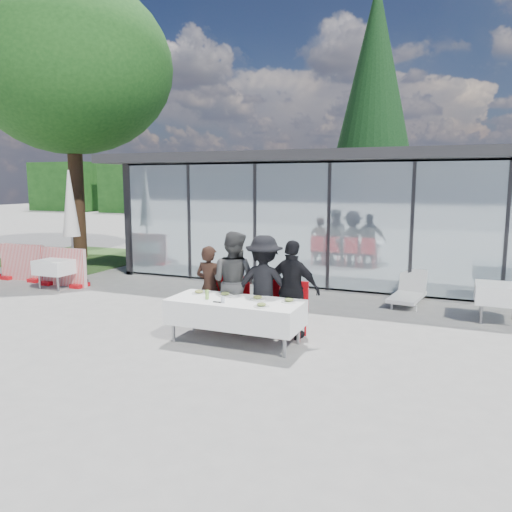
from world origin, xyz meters
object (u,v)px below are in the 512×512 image
Objects in this scene: spare_chair_b at (493,280)px; deciduous_tree at (70,68)px; dining_table at (235,312)px; diner_c at (264,286)px; diner_chair_c at (266,304)px; plate_extra at (261,305)px; folded_eyeglasses at (217,302)px; diner_b at (234,282)px; diner_chair_b at (236,301)px; spare_table_left at (57,267)px; diner_a at (210,287)px; plate_b at (225,294)px; plate_d at (289,301)px; plate_a at (199,292)px; diner_chair_d at (294,306)px; diner_chair_a at (212,298)px; diner_d at (293,290)px; plate_c at (258,298)px; market_umbrella at (70,211)px; spare_table_right at (499,294)px; conifer_tree at (374,98)px; juice_bottle at (207,295)px; lounger at (409,292)px.

deciduous_tree is at bearing 172.43° from spare_chair_b.
diner_c reaches higher than dining_table.
diner_chair_c is 1.09m from plate_extra.
diner_b is at bearing 98.03° from folded_eyeglasses.
diner_chair_b is at bearing -19.86° from diner_c.
diner_chair_c is 1.13× the size of spare_table_left.
diner_a reaches higher than diner_chair_c.
plate_b is at bearing 103.95° from diner_b.
diner_c is 0.77m from plate_d.
plate_a is 0.26× the size of spare_chair_b.
diner_chair_d is 3.81× the size of plate_a.
diner_chair_c is (-0.00, 0.11, -0.35)m from diner_c.
diner_c reaches higher than folded_eyeglasses.
diner_chair_a is 1.09m from diner_chair_c.
diner_chair_b is at bearing 131.75° from plate_extra.
plate_d is at bearing 135.14° from diner_c.
dining_table is 0.68m from plate_extra.
diner_a is at bearing -140.80° from spare_chair_b.
diner_chair_b is at bearing 180.00° from diner_chair_c.
diner_d is at bearing -3.94° from diner_chair_a.
dining_table is 0.45m from plate_c.
dining_table is 6.75m from market_umbrella.
diner_b reaches higher than plate_a.
folded_eyeglasses is 0.01× the size of deciduous_tree.
diner_d is 7.20m from market_umbrella.
diner_b is 5.17m from spare_table_right.
diner_b is at bearing -91.08° from conifer_tree.
juice_bottle is at bearing -144.79° from spare_table_right.
diner_c reaches higher than plate_b.
lounger is at bearing 63.50° from diner_chair_d.
deciduous_tree reaches higher than diner_c.
diner_chair_b is 6.27× the size of juice_bottle.
diner_d is 12.29× the size of folded_eyeglasses.
folded_eyeglasses is (0.62, -0.92, -0.02)m from diner_a.
plate_d is 1.65× the size of juice_bottle.
plate_a is at bearing -26.40° from market_umbrella.
conifer_tree is at bearing 89.13° from plate_b.
folded_eyeglasses is at bearing -131.16° from spare_chair_b.
diner_chair_b is 0.70m from diner_c.
plate_c and plate_d have the same top height.
plate_a reaches higher than dining_table.
spare_table_right is at bearing 37.73° from plate_c.
diner_c is 6.96× the size of plate_a.
folded_eyeglasses is at bearing -27.67° from market_umbrella.
diner_chair_c is at bearing -148.53° from spare_table_right.
plate_d is (1.67, 0.02, 0.00)m from plate_a.
plate_b is (0.53, -0.43, 0.00)m from diner_a.
spare_table_left is at bearing -6.97° from diner_b.
diner_a is 0.51m from diner_b.
spare_table_left is 7.88m from deciduous_tree.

